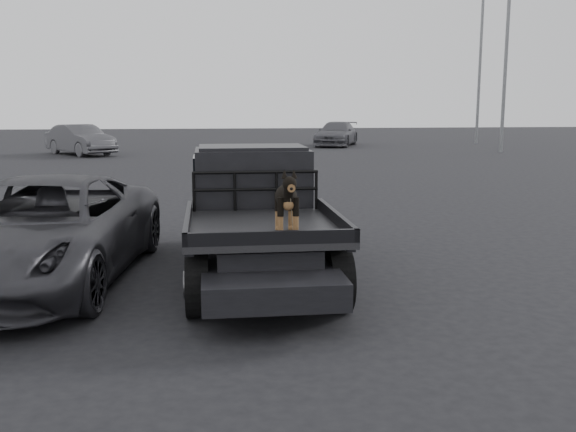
{
  "coord_description": "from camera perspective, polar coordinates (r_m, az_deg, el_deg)",
  "views": [
    {
      "loc": [
        -1.24,
        -6.97,
        2.42
      ],
      "look_at": [
        -0.41,
        -0.38,
        1.27
      ],
      "focal_mm": 40.0,
      "sensor_mm": 36.0,
      "label": 1
    }
  ],
  "objects": [
    {
      "name": "floodlight_mid",
      "position": [
        35.11,
        18.98,
        16.23
      ],
      "size": [
        1.08,
        0.28,
        12.07
      ],
      "color": "slate",
      "rests_on": "ground"
    },
    {
      "name": "ground",
      "position": [
        7.48,
        2.75,
        -9.03
      ],
      "size": [
        120.0,
        120.0,
        0.0
      ],
      "primitive_type": "plane",
      "color": "black",
      "rests_on": "ground"
    },
    {
      "name": "distant_car_a",
      "position": [
        33.02,
        -17.97,
        6.47
      ],
      "size": [
        3.95,
        4.49,
        1.47
      ],
      "primitive_type": "imported",
      "rotation": [
        0.0,
        0.0,
        0.65
      ],
      "color": "#454449",
      "rests_on": "ground"
    },
    {
      "name": "flatbed_ute",
      "position": [
        9.15,
        -2.75,
        -2.53
      ],
      "size": [
        2.0,
        5.4,
        0.92
      ],
      "primitive_type": null,
      "color": "black",
      "rests_on": "ground"
    },
    {
      "name": "ute_cab",
      "position": [
        9.94,
        -3.22,
        3.72
      ],
      "size": [
        1.72,
        1.3,
        0.88
      ],
      "primitive_type": null,
      "color": "black",
      "rests_on": "flatbed_ute"
    },
    {
      "name": "dog",
      "position": [
        7.57,
        -0.15,
        1.27
      ],
      "size": [
        0.32,
        0.6,
        0.74
      ],
      "primitive_type": null,
      "color": "black",
      "rests_on": "flatbed_ute"
    },
    {
      "name": "headache_rack",
      "position": [
        9.21,
        -2.88,
        2.21
      ],
      "size": [
        1.8,
        0.08,
        0.55
      ],
      "primitive_type": null,
      "color": "black",
      "rests_on": "flatbed_ute"
    },
    {
      "name": "distant_car_b",
      "position": [
        38.52,
        4.33,
        7.29
      ],
      "size": [
        3.7,
        5.26,
        1.42
      ],
      "primitive_type": "imported",
      "rotation": [
        0.0,
        0.0,
        -0.39
      ],
      "color": "#4F4F55",
      "rests_on": "ground"
    },
    {
      "name": "parked_suv",
      "position": [
        9.38,
        -21.06,
        -1.25
      ],
      "size": [
        3.0,
        5.43,
        1.44
      ],
      "primitive_type": "imported",
      "rotation": [
        0.0,
        0.0,
        -0.12
      ],
      "color": "#313136",
      "rests_on": "ground"
    },
    {
      "name": "floodlight_far",
      "position": [
        42.91,
        16.9,
        16.76
      ],
      "size": [
        1.08,
        0.28,
        14.55
      ],
      "color": "slate",
      "rests_on": "ground"
    }
  ]
}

